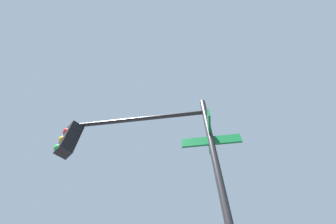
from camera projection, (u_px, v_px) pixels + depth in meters
name	position (u px, v px, depth m)	size (l,w,h in m)	color
traffic_signal_near	(140.00, 166.00, 3.93)	(2.95, 2.38, 6.10)	black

